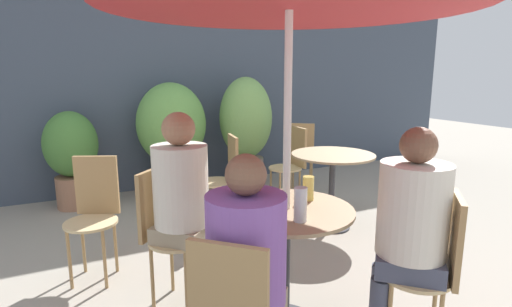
{
  "coord_description": "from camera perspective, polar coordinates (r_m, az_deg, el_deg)",
  "views": [
    {
      "loc": [
        -1.08,
        -1.8,
        1.52
      ],
      "look_at": [
        0.04,
        0.5,
        1.0
      ],
      "focal_mm": 28.0,
      "sensor_mm": 36.0,
      "label": 1
    }
  ],
  "objects": [
    {
      "name": "bistro_chair_3",
      "position": [
        5.03,
        6.49,
        0.3
      ],
      "size": [
        0.43,
        0.43,
        0.91
      ],
      "rotation": [
        0.0,
        0.0,
        2.48
      ],
      "color": "tan",
      "rests_on": "ground_plane"
    },
    {
      "name": "beer_glass_1",
      "position": [
        2.48,
        7.47,
        -4.93
      ],
      "size": [
        0.07,
        0.07,
        0.15
      ],
      "color": "#DBC65B",
      "rests_on": "cafe_table_near"
    },
    {
      "name": "seated_person_2",
      "position": [
        2.28,
        21.01,
        -9.29
      ],
      "size": [
        0.46,
        0.46,
        1.25
      ],
      "rotation": [
        0.0,
        0.0,
        3.94
      ],
      "color": "#42475B",
      "rests_on": "ground_plane"
    },
    {
      "name": "potted_plant_0",
      "position": [
        4.92,
        -24.86,
        0.05
      ],
      "size": [
        0.58,
        0.58,
        1.1
      ],
      "color": "#93664C",
      "rests_on": "ground_plane"
    },
    {
      "name": "seated_person_0",
      "position": [
        2.57,
        -10.4,
        -5.9
      ],
      "size": [
        0.44,
        0.44,
        1.28
      ],
      "rotation": [
        0.0,
        0.0,
        0.8
      ],
      "color": "gray",
      "rests_on": "ground_plane"
    },
    {
      "name": "cafe_table_near",
      "position": [
        2.39,
        4.26,
        -11.36
      ],
      "size": [
        0.79,
        0.79,
        0.75
      ],
      "color": "#2D2D33",
      "rests_on": "ground_plane"
    },
    {
      "name": "potted_plant_2",
      "position": [
        5.19,
        -1.47,
        3.87
      ],
      "size": [
        0.68,
        0.68,
        1.46
      ],
      "color": "slate",
      "rests_on": "ground_plane"
    },
    {
      "name": "bistro_chair_6",
      "position": [
        4.56,
        5.22,
        -0.83
      ],
      "size": [
        0.38,
        0.38,
        0.91
      ],
      "rotation": [
        0.0,
        0.0,
        4.66
      ],
      "color": "tan",
      "rests_on": "ground_plane"
    },
    {
      "name": "beer_glass_2",
      "position": [
        2.43,
        0.13,
        -4.88
      ],
      "size": [
        0.06,
        0.06,
        0.17
      ],
      "color": "#DBC65B",
      "rests_on": "cafe_table_near"
    },
    {
      "name": "bistro_chair_5",
      "position": [
        3.97,
        -4.4,
        -2.68
      ],
      "size": [
        0.4,
        0.38,
        0.91
      ],
      "rotation": [
        0.0,
        0.0,
        4.56
      ],
      "color": "tan",
      "rests_on": "ground_plane"
    },
    {
      "name": "cafe_table_far",
      "position": [
        3.95,
        10.87,
        -2.23
      ],
      "size": [
        0.8,
        0.8,
        0.75
      ],
      "color": "#2D2D33",
      "rests_on": "ground_plane"
    },
    {
      "name": "beer_glass_0",
      "position": [
        2.12,
        6.35,
        -7.25
      ],
      "size": [
        0.07,
        0.07,
        0.19
      ],
      "color": "silver",
      "rests_on": "cafe_table_near"
    },
    {
      "name": "seated_person_1",
      "position": [
        1.76,
        -1.23,
        -15.68
      ],
      "size": [
        0.43,
        0.43,
        1.2
      ],
      "rotation": [
        0.0,
        0.0,
        2.37
      ],
      "color": "gray",
      "rests_on": "ground_plane"
    },
    {
      "name": "bistro_chair_2",
      "position": [
        2.37,
        24.26,
        -13.82
      ],
      "size": [
        0.43,
        0.43,
        0.91
      ],
      "rotation": [
        0.0,
        0.0,
        -2.34
      ],
      "color": "tan",
      "rests_on": "ground_plane"
    },
    {
      "name": "bistro_chair_4",
      "position": [
        3.21,
        -22.09,
        -6.98
      ],
      "size": [
        0.41,
        0.42,
        0.91
      ],
      "rotation": [
        0.0,
        0.0,
        5.86
      ],
      "color": "tan",
      "rests_on": "ground_plane"
    },
    {
      "name": "potted_plant_1",
      "position": [
        5.0,
        -11.96,
        3.22
      ],
      "size": [
        0.84,
        0.84,
        1.4
      ],
      "color": "#47423D",
      "rests_on": "ground_plane"
    },
    {
      "name": "bistro_chair_0",
      "position": [
        2.71,
        -12.93,
        -9.86
      ],
      "size": [
        0.43,
        0.43,
        0.91
      ],
      "rotation": [
        0.0,
        0.0,
        0.8
      ],
      "color": "tan",
      "rests_on": "ground_plane"
    },
    {
      "name": "storefront_wall",
      "position": [
        5.35,
        -14.46,
        10.99
      ],
      "size": [
        10.0,
        0.06,
        3.0
      ],
      "color": "#3D4756",
      "rests_on": "ground_plane"
    }
  ]
}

